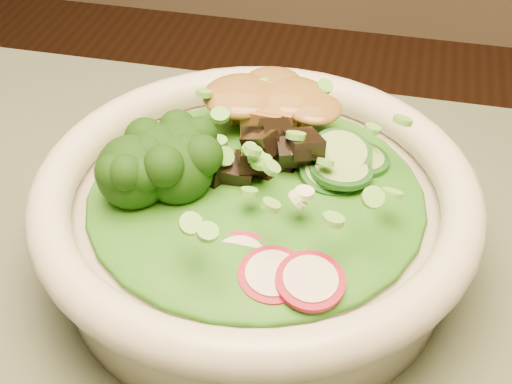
# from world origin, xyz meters

# --- Properties ---
(salad_bowl) EXTENTS (0.28, 0.28, 0.08)m
(salad_bowl) POSITION_xyz_m (0.17, 0.17, 0.79)
(salad_bowl) COLOR silver
(salad_bowl) RESTS_ON dining_table
(lettuce_bed) EXTENTS (0.21, 0.21, 0.02)m
(lettuce_bed) POSITION_xyz_m (0.17, 0.17, 0.81)
(lettuce_bed) COLOR #1E6415
(lettuce_bed) RESTS_ON salad_bowl
(broccoli_florets) EXTENTS (0.09, 0.08, 0.05)m
(broccoli_florets) POSITION_xyz_m (0.11, 0.15, 0.83)
(broccoli_florets) COLOR black
(broccoli_florets) RESTS_ON salad_bowl
(radish_slices) EXTENTS (0.12, 0.05, 0.02)m
(radish_slices) POSITION_xyz_m (0.18, 0.10, 0.82)
(radish_slices) COLOR maroon
(radish_slices) RESTS_ON salad_bowl
(cucumber_slices) EXTENTS (0.08, 0.08, 0.04)m
(cucumber_slices) POSITION_xyz_m (0.24, 0.18, 0.82)
(cucumber_slices) COLOR #9BBE6A
(cucumber_slices) RESTS_ON salad_bowl
(mushroom_heap) EXTENTS (0.08, 0.08, 0.04)m
(mushroom_heap) POSITION_xyz_m (0.17, 0.18, 0.83)
(mushroom_heap) COLOR black
(mushroom_heap) RESTS_ON salad_bowl
(tofu_cubes) EXTENTS (0.10, 0.07, 0.04)m
(tofu_cubes) POSITION_xyz_m (0.16, 0.23, 0.82)
(tofu_cubes) COLOR #A56637
(tofu_cubes) RESTS_ON salad_bowl
(peanut_sauce) EXTENTS (0.07, 0.06, 0.02)m
(peanut_sauce) POSITION_xyz_m (0.16, 0.23, 0.84)
(peanut_sauce) COLOR brown
(peanut_sauce) RESTS_ON tofu_cubes
(scallion_garnish) EXTENTS (0.20, 0.20, 0.02)m
(scallion_garnish) POSITION_xyz_m (0.17, 0.17, 0.84)
(scallion_garnish) COLOR #67C043
(scallion_garnish) RESTS_ON salad_bowl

